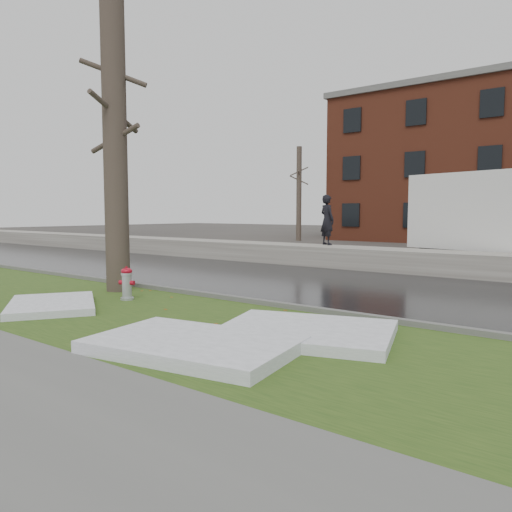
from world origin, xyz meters
The scene contains 14 objects.
ground centered at (0.00, 0.00, 0.00)m, with size 120.00×120.00×0.00m, color #47423D.
verge centered at (0.00, -1.25, 0.02)m, with size 60.00×4.50×0.04m, color #284717.
road centered at (0.00, 4.50, 0.01)m, with size 60.00×7.00×0.03m, color black.
parking_lot centered at (0.00, 13.00, 0.01)m, with size 60.00×9.00×0.03m, color slate.
curb centered at (0.00, 1.00, 0.07)m, with size 60.00×0.15×0.14m, color slate.
snowbank centered at (0.00, 8.70, 0.38)m, with size 60.00×1.60×0.75m, color #B7B3A7.
bg_tree_left centered at (-12.00, 22.00, 3.33)m, with size 1.40×1.62×6.50m.
bg_tree_center centered at (-6.00, 26.00, 3.33)m, with size 1.40×1.62×6.50m.
fire_hydrant centered at (-1.88, -0.38, 0.44)m, with size 0.37×0.35×0.75m.
tree centered at (-3.13, 0.31, 3.68)m, with size 1.49×1.75×7.22m.
worker centered at (-2.38, 9.24, 1.69)m, with size 0.69×0.45×1.88m, color black.
snow_patch_near centered at (3.03, -0.74, 0.12)m, with size 2.60×2.00×0.16m, color white.
snow_patch_far centered at (-2.29, -1.93, 0.11)m, with size 2.20×1.60×0.14m, color white.
snow_patch_side centered at (2.22, -2.40, 0.13)m, with size 2.80×1.80×0.18m, color white.
Camera 1 is at (7.12, -7.23, 1.97)m, focal length 35.00 mm.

